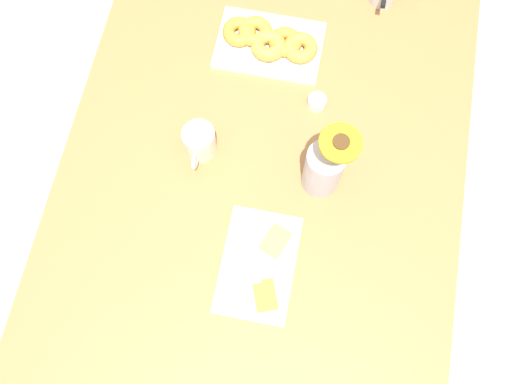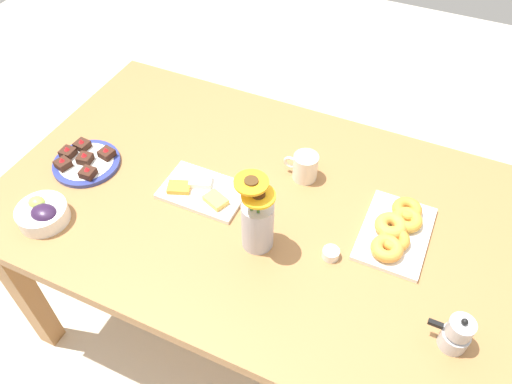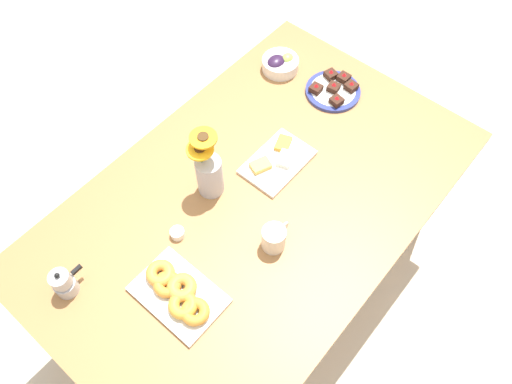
{
  "view_description": "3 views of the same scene",
  "coord_description": "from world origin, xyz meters",
  "px_view_note": "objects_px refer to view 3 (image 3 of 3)",
  "views": [
    {
      "loc": [
        0.43,
        0.08,
        2.06
      ],
      "look_at": [
        0.0,
        0.0,
        0.78
      ],
      "focal_mm": 40.0,
      "sensor_mm": 36.0,
      "label": 1
    },
    {
      "loc": [
        -0.43,
        0.94,
        1.9
      ],
      "look_at": [
        0.0,
        0.0,
        0.78
      ],
      "focal_mm": 35.0,
      "sensor_mm": 36.0,
      "label": 2
    },
    {
      "loc": [
        -0.69,
        -0.59,
        2.22
      ],
      "look_at": [
        0.0,
        0.0,
        0.78
      ],
      "focal_mm": 35.0,
      "sensor_mm": 36.0,
      "label": 3
    }
  ],
  "objects_px": {
    "grape_bowl": "(280,64)",
    "cheese_platter": "(277,161)",
    "moka_pot": "(64,283)",
    "dining_table": "(256,210)",
    "flower_vase": "(209,173)",
    "coffee_mug": "(274,238)",
    "jam_cup_honey": "(177,233)",
    "croissant_platter": "(178,293)",
    "dessert_plate": "(333,90)"
  },
  "relations": [
    {
      "from": "dessert_plate",
      "to": "grape_bowl",
      "type": "bearing_deg",
      "value": 98.78
    },
    {
      "from": "coffee_mug",
      "to": "flower_vase",
      "type": "height_order",
      "value": "flower_vase"
    },
    {
      "from": "cheese_platter",
      "to": "croissant_platter",
      "type": "distance_m",
      "value": 0.6
    },
    {
      "from": "dining_table",
      "to": "flower_vase",
      "type": "relative_size",
      "value": 5.88
    },
    {
      "from": "dining_table",
      "to": "jam_cup_honey",
      "type": "bearing_deg",
      "value": 159.44
    },
    {
      "from": "dessert_plate",
      "to": "flower_vase",
      "type": "height_order",
      "value": "flower_vase"
    },
    {
      "from": "croissant_platter",
      "to": "moka_pot",
      "type": "bearing_deg",
      "value": 127.03
    },
    {
      "from": "dining_table",
      "to": "moka_pot",
      "type": "xyz_separation_m",
      "value": [
        -0.63,
        0.23,
        0.13
      ]
    },
    {
      "from": "moka_pot",
      "to": "dining_table",
      "type": "bearing_deg",
      "value": -19.9
    },
    {
      "from": "dining_table",
      "to": "cheese_platter",
      "type": "height_order",
      "value": "cheese_platter"
    },
    {
      "from": "jam_cup_honey",
      "to": "croissant_platter",
      "type": "bearing_deg",
      "value": -134.12
    },
    {
      "from": "cheese_platter",
      "to": "dessert_plate",
      "type": "height_order",
      "value": "dessert_plate"
    },
    {
      "from": "coffee_mug",
      "to": "jam_cup_honey",
      "type": "bearing_deg",
      "value": 124.34
    },
    {
      "from": "jam_cup_honey",
      "to": "dessert_plate",
      "type": "bearing_deg",
      "value": -1.11
    },
    {
      "from": "croissant_platter",
      "to": "moka_pot",
      "type": "relative_size",
      "value": 2.36
    },
    {
      "from": "cheese_platter",
      "to": "moka_pot",
      "type": "distance_m",
      "value": 0.82
    },
    {
      "from": "dessert_plate",
      "to": "moka_pot",
      "type": "height_order",
      "value": "moka_pot"
    },
    {
      "from": "dining_table",
      "to": "coffee_mug",
      "type": "bearing_deg",
      "value": -121.55
    },
    {
      "from": "dining_table",
      "to": "flower_vase",
      "type": "xyz_separation_m",
      "value": [
        -0.07,
        0.15,
        0.18
      ]
    },
    {
      "from": "croissant_platter",
      "to": "jam_cup_honey",
      "type": "xyz_separation_m",
      "value": [
        0.15,
        0.15,
        -0.01
      ]
    },
    {
      "from": "coffee_mug",
      "to": "moka_pot",
      "type": "bearing_deg",
      "value": 144.0
    },
    {
      "from": "dining_table",
      "to": "coffee_mug",
      "type": "xyz_separation_m",
      "value": [
        -0.1,
        -0.16,
        0.13
      ]
    },
    {
      "from": "coffee_mug",
      "to": "moka_pot",
      "type": "height_order",
      "value": "moka_pot"
    },
    {
      "from": "coffee_mug",
      "to": "flower_vase",
      "type": "distance_m",
      "value": 0.31
    },
    {
      "from": "flower_vase",
      "to": "moka_pot",
      "type": "xyz_separation_m",
      "value": [
        -0.56,
        0.08,
        -0.05
      ]
    },
    {
      "from": "jam_cup_honey",
      "to": "dessert_plate",
      "type": "xyz_separation_m",
      "value": [
        0.86,
        -0.02,
        -0.0
      ]
    },
    {
      "from": "coffee_mug",
      "to": "dessert_plate",
      "type": "bearing_deg",
      "value": 20.04
    },
    {
      "from": "grape_bowl",
      "to": "jam_cup_honey",
      "type": "height_order",
      "value": "grape_bowl"
    },
    {
      "from": "croissant_platter",
      "to": "dessert_plate",
      "type": "relative_size",
      "value": 1.27
    },
    {
      "from": "flower_vase",
      "to": "croissant_platter",
      "type": "bearing_deg",
      "value": -151.23
    },
    {
      "from": "flower_vase",
      "to": "coffee_mug",
      "type": "bearing_deg",
      "value": -94.95
    },
    {
      "from": "grape_bowl",
      "to": "cheese_platter",
      "type": "bearing_deg",
      "value": -142.16
    },
    {
      "from": "dining_table",
      "to": "grape_bowl",
      "type": "bearing_deg",
      "value": 31.51
    },
    {
      "from": "flower_vase",
      "to": "jam_cup_honey",
      "type": "bearing_deg",
      "value": -168.28
    },
    {
      "from": "dining_table",
      "to": "flower_vase",
      "type": "distance_m",
      "value": 0.25
    },
    {
      "from": "dessert_plate",
      "to": "jam_cup_honey",
      "type": "bearing_deg",
      "value": 178.89
    },
    {
      "from": "grape_bowl",
      "to": "coffee_mug",
      "type": "bearing_deg",
      "value": -142.46
    },
    {
      "from": "cheese_platter",
      "to": "jam_cup_honey",
      "type": "height_order",
      "value": "cheese_platter"
    },
    {
      "from": "croissant_platter",
      "to": "jam_cup_honey",
      "type": "bearing_deg",
      "value": 45.88
    },
    {
      "from": "coffee_mug",
      "to": "flower_vase",
      "type": "xyz_separation_m",
      "value": [
        0.03,
        0.31,
        0.05
      ]
    },
    {
      "from": "coffee_mug",
      "to": "grape_bowl",
      "type": "relative_size",
      "value": 0.76
    },
    {
      "from": "coffee_mug",
      "to": "croissant_platter",
      "type": "height_order",
      "value": "coffee_mug"
    },
    {
      "from": "flower_vase",
      "to": "moka_pot",
      "type": "height_order",
      "value": "flower_vase"
    },
    {
      "from": "coffee_mug",
      "to": "flower_vase",
      "type": "bearing_deg",
      "value": 85.05
    },
    {
      "from": "jam_cup_honey",
      "to": "moka_pot",
      "type": "relative_size",
      "value": 0.4
    },
    {
      "from": "coffee_mug",
      "to": "croissant_platter",
      "type": "bearing_deg",
      "value": 160.96
    },
    {
      "from": "grape_bowl",
      "to": "flower_vase",
      "type": "height_order",
      "value": "flower_vase"
    },
    {
      "from": "dessert_plate",
      "to": "coffee_mug",
      "type": "bearing_deg",
      "value": -159.96
    },
    {
      "from": "dining_table",
      "to": "croissant_platter",
      "type": "relative_size",
      "value": 5.7
    },
    {
      "from": "croissant_platter",
      "to": "flower_vase",
      "type": "relative_size",
      "value": 1.03
    }
  ]
}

